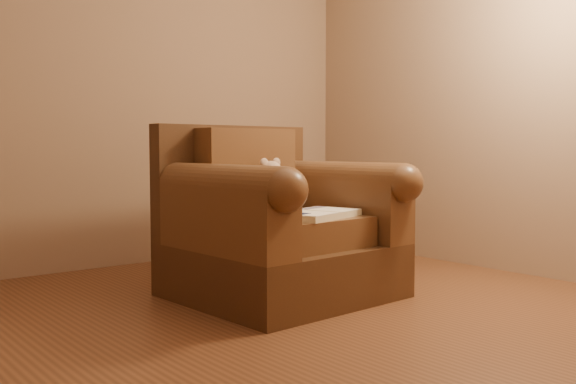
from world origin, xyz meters
TOP-DOWN VIEW (x-y plane):
  - floor at (0.00, 0.00)m, footprint 4.00×4.00m
  - armchair at (0.32, 0.55)m, footprint 1.16×1.11m
  - teddy_bear at (0.37, 0.64)m, footprint 0.24×0.27m
  - guidebook at (0.37, 0.26)m, footprint 0.55×0.42m
  - side_table at (1.22, 0.70)m, footprint 0.42×0.42m

SIDE VIEW (x-z plane):
  - floor at x=0.00m, z-range 0.00..0.00m
  - side_table at x=1.22m, z-range 0.02..0.61m
  - armchair at x=0.32m, z-range -0.11..0.88m
  - guidebook at x=0.37m, z-range 0.47..0.51m
  - teddy_bear at x=0.37m, z-range 0.43..0.76m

